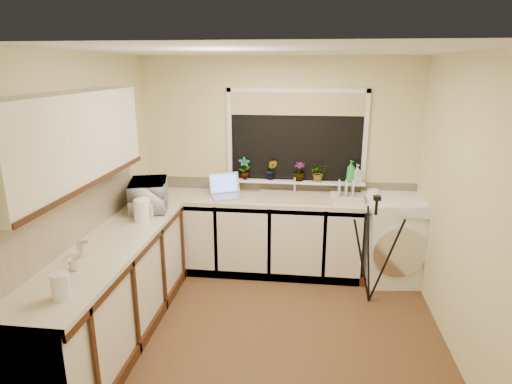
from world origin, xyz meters
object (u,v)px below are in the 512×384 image
object	(u,v)px
dish_rack	(347,197)
kettle	(142,211)
glass_jug	(61,286)
cup_left	(75,264)
plant_d	(318,173)
soap_bottle_green	(351,172)
cup_back	(373,194)
tripod	(373,250)
plant_c	(299,172)
microwave	(149,195)
laptop	(226,190)
washing_machine	(394,239)
soap_bottle_clear	(357,173)
plant_b	(271,170)
steel_jar	(83,250)
plant_a	(245,168)

from	to	relation	value
dish_rack	kettle	bearing A→B (deg)	-152.08
glass_jug	cup_left	bearing A→B (deg)	107.76
plant_d	soap_bottle_green	world-z (taller)	soap_bottle_green
dish_rack	cup_back	world-z (taller)	cup_back
tripod	plant_c	size ratio (longest dim) A/B	5.12
dish_rack	plant_d	xyz separation A→B (m)	(-0.32, 0.21, 0.22)
microwave	plant_d	xyz separation A→B (m)	(1.75, 0.77, 0.10)
laptop	kettle	bearing A→B (deg)	-148.21
plant_c	washing_machine	bearing A→B (deg)	-12.02
soap_bottle_clear	cup_back	distance (m)	0.30
glass_jug	washing_machine	bearing A→B (deg)	42.92
plant_b	soap_bottle_clear	bearing A→B (deg)	-0.59
kettle	cup_left	size ratio (longest dim) A/B	2.13
steel_jar	plant_c	world-z (taller)	plant_c
kettle	microwave	size ratio (longest dim) A/B	0.39
tripod	cup_back	xyz separation A→B (m)	(0.06, 0.68, 0.39)
washing_machine	steel_jar	size ratio (longest dim) A/B	7.89
laptop	steel_jar	bearing A→B (deg)	-137.69
tripod	cup_left	xyz separation A→B (m)	(-2.34, -1.40, 0.38)
plant_b	dish_rack	bearing A→B (deg)	-14.17
microwave	plant_c	distance (m)	1.72
plant_b	plant_c	size ratio (longest dim) A/B	1.07
steel_jar	washing_machine	bearing A→B (deg)	32.80
tripod	glass_jug	distance (m)	2.87
plant_a	cup_back	xyz separation A→B (m)	(1.47, -0.12, -0.23)
washing_machine	plant_b	world-z (taller)	plant_b
dish_rack	soap_bottle_green	distance (m)	0.32
kettle	tripod	size ratio (longest dim) A/B	0.18
washing_machine	soap_bottle_green	distance (m)	0.89
soap_bottle_clear	tripod	bearing A→B (deg)	-82.10
plant_a	plant_b	distance (m)	0.32
dish_rack	plant_b	size ratio (longest dim) A/B	1.56
laptop	steel_jar	size ratio (longest dim) A/B	3.76
dish_rack	plant_a	xyz separation A→B (m)	(-1.18, 0.19, 0.26)
tripod	kettle	bearing A→B (deg)	-149.64
plant_a	glass_jug	bearing A→B (deg)	-107.46
soap_bottle_green	steel_jar	bearing A→B (deg)	-138.19
laptop	plant_c	size ratio (longest dim) A/B	2.05
soap_bottle_clear	plant_d	bearing A→B (deg)	-179.86
microwave	plant_d	world-z (taller)	plant_d
cup_left	microwave	bearing A→B (deg)	88.47
plant_c	soap_bottle_green	world-z (taller)	soap_bottle_green
soap_bottle_green	microwave	bearing A→B (deg)	-160.23
dish_rack	soap_bottle_green	xyz separation A→B (m)	(0.04, 0.20, 0.25)
kettle	cup_back	distance (m)	2.51
tripod	microwave	size ratio (longest dim) A/B	2.10
dish_rack	cup_left	world-z (taller)	cup_left
washing_machine	glass_jug	bearing A→B (deg)	-143.77
plant_c	dish_rack	bearing A→B (deg)	-20.49
glass_jug	soap_bottle_clear	bearing A→B (deg)	50.94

